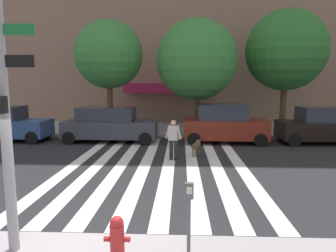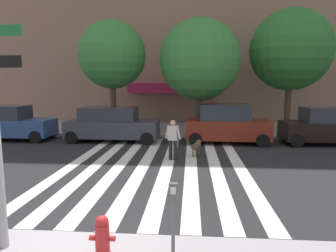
{
  "view_description": "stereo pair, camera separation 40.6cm",
  "coord_description": "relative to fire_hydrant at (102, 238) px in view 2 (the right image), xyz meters",
  "views": [
    {
      "loc": [
        1.94,
        -5.57,
        3.09
      ],
      "look_at": [
        1.38,
        7.09,
        1.3
      ],
      "focal_mm": 32.39,
      "sensor_mm": 36.0,
      "label": 1
    },
    {
      "loc": [
        2.35,
        -5.54,
        3.09
      ],
      "look_at": [
        1.38,
        7.09,
        1.3
      ],
      "focal_mm": 32.39,
      "sensor_mm": 36.0,
      "label": 2
    }
  ],
  "objects": [
    {
      "name": "ground_plane",
      "position": [
        -0.88,
        6.64,
        -0.52
      ],
      "size": [
        160.0,
        160.0,
        0.0
      ],
      "primitive_type": "plane",
      "color": "#232326"
    },
    {
      "name": "sidewalk_far",
      "position": [
        -0.88,
        15.41,
        -0.45
      ],
      "size": [
        80.0,
        6.0,
        0.15
      ],
      "primitive_type": "cube",
      "color": "#9A9597",
      "rests_on": "ground_plane"
    },
    {
      "name": "crosswalk_stripes",
      "position": [
        0.14,
        6.64,
        -0.52
      ],
      "size": [
        6.75,
        10.93,
        0.01
      ],
      "color": "silver",
      "rests_on": "ground_plane"
    },
    {
      "name": "fire_hydrant",
      "position": [
        0.0,
        0.0,
        0.0
      ],
      "size": [
        0.44,
        0.32,
        0.76
      ],
      "color": "#B22223",
      "rests_on": "sidewalk_near"
    },
    {
      "name": "parking_meter_third_along",
      "position": [
        1.19,
        -0.01,
        0.51
      ],
      "size": [
        0.14,
        0.11,
        1.36
      ],
      "color": "#515456",
      "rests_on": "sidewalk_near"
    },
    {
      "name": "parked_car_near_curb",
      "position": [
        -8.53,
        11.09,
        0.37
      ],
      "size": [
        4.74,
        1.91,
        1.88
      ],
      "color": "navy",
      "rests_on": "ground_plane"
    },
    {
      "name": "parked_car_behind_first",
      "position": [
        -2.76,
        11.09,
        0.39
      ],
      "size": [
        4.91,
        1.92,
        1.84
      ],
      "color": "#32353D",
      "rests_on": "ground_plane"
    },
    {
      "name": "parked_car_third_in_line",
      "position": [
        3.31,
        11.09,
        0.46
      ],
      "size": [
        4.3,
        2.11,
        2.02
      ],
      "color": "maroon",
      "rests_on": "ground_plane"
    },
    {
      "name": "parked_car_fourth_in_line",
      "position": [
        8.53,
        11.09,
        0.38
      ],
      "size": [
        4.89,
        1.92,
        1.89
      ],
      "color": "black",
      "rests_on": "ground_plane"
    },
    {
      "name": "street_tree_nearest",
      "position": [
        -3.27,
        13.49,
        4.24
      ],
      "size": [
        4.03,
        4.03,
        6.65
      ],
      "color": "#4C3823",
      "rests_on": "sidewalk_far"
    },
    {
      "name": "street_tree_middle",
      "position": [
        1.94,
        13.27,
        3.92
      ],
      "size": [
        4.7,
        4.7,
        6.65
      ],
      "color": "#4C3823",
      "rests_on": "sidewalk_far"
    },
    {
      "name": "street_tree_further",
      "position": [
        7.37,
        14.4,
        4.54
      ],
      "size": [
        4.85,
        4.85,
        7.35
      ],
      "color": "#4C3823",
      "rests_on": "sidewalk_far"
    },
    {
      "name": "pedestrian_dog_walker",
      "position": [
        0.75,
        7.32,
        0.41
      ],
      "size": [
        0.7,
        0.34,
        1.64
      ],
      "color": "black",
      "rests_on": "ground_plane"
    },
    {
      "name": "dog_on_leash",
      "position": [
        1.71,
        8.11,
        -0.08
      ],
      "size": [
        0.46,
        1.0,
        0.65
      ],
      "color": "brown",
      "rests_on": "ground_plane"
    }
  ]
}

